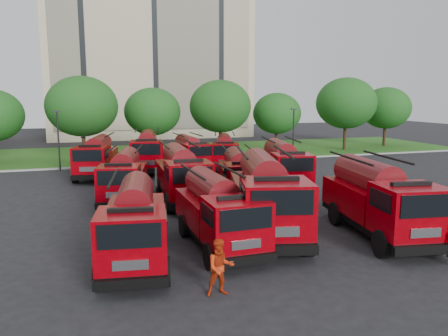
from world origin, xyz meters
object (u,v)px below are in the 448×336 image
object	(u,v)px
firefighter_4	(190,216)
fire_truck_7	(283,165)
fire_truck_5	(182,174)
fire_truck_2	(266,196)
fire_truck_4	(124,177)
firefighter_3	(340,219)
fire_truck_10	(190,153)
firefighter_1	(220,295)
fire_truck_9	(148,151)
fire_truck_3	(378,199)
fire_truck_0	(135,223)
fire_truck_6	(239,174)
firefighter_5	(301,184)
fire_truck_1	(218,211)
fire_truck_11	(225,152)
fire_truck_8	(97,157)

from	to	relation	value
firefighter_4	fire_truck_7	bearing A→B (deg)	-111.37
firefighter_4	fire_truck_5	bearing A→B (deg)	-59.62
fire_truck_2	fire_truck_7	world-z (taller)	fire_truck_2
fire_truck_4	firefighter_3	bearing A→B (deg)	-23.16
fire_truck_7	fire_truck_10	bearing A→B (deg)	126.49
fire_truck_5	firefighter_1	distance (m)	13.08
fire_truck_5	fire_truck_9	size ratio (longest dim) A/B	0.96
fire_truck_2	fire_truck_3	xyz separation A→B (m)	(4.85, -1.68, -0.12)
fire_truck_0	firefighter_1	world-z (taller)	fire_truck_0
fire_truck_6	firefighter_4	distance (m)	5.50
fire_truck_10	firefighter_5	distance (m)	10.64
fire_truck_2	fire_truck_4	bearing A→B (deg)	137.75
fire_truck_1	firefighter_4	distance (m)	5.08
fire_truck_1	firefighter_4	size ratio (longest dim) A/B	4.22
firefighter_1	firefighter_4	world-z (taller)	firefighter_1
fire_truck_11	firefighter_1	bearing A→B (deg)	-91.39
fire_truck_5	fire_truck_8	bearing A→B (deg)	118.18
firefighter_3	firefighter_5	size ratio (longest dim) A/B	1.03
fire_truck_6	firefighter_3	distance (m)	7.31
firefighter_4	firefighter_5	xyz separation A→B (m)	(9.74, 6.14, 0.00)
fire_truck_3	fire_truck_11	bearing A→B (deg)	101.72
fire_truck_11	fire_truck_8	bearing A→B (deg)	-159.64
fire_truck_0	firefighter_4	distance (m)	6.76
firefighter_4	fire_truck_10	bearing A→B (deg)	-67.89
fire_truck_4	fire_truck_6	world-z (taller)	fire_truck_4
fire_truck_4	firefighter_5	bearing A→B (deg)	18.98
fire_truck_3	fire_truck_10	xyz separation A→B (m)	(-4.13, 20.21, -0.24)
fire_truck_7	fire_truck_9	bearing A→B (deg)	140.53
fire_truck_0	fire_truck_4	size ratio (longest dim) A/B	1.01
fire_truck_0	fire_truck_4	world-z (taller)	fire_truck_0
fire_truck_0	fire_truck_9	xyz separation A→B (m)	(3.20, 20.60, 0.14)
fire_truck_10	fire_truck_3	bearing A→B (deg)	-81.34
fire_truck_5	firefighter_3	xyz separation A→B (m)	(7.12, -6.30, -1.66)
fire_truck_2	fire_truck_11	bearing A→B (deg)	92.31
fire_truck_1	firefighter_5	world-z (taller)	fire_truck_1
fire_truck_2	firefighter_3	size ratio (longest dim) A/B	4.32
fire_truck_7	fire_truck_4	bearing A→B (deg)	-165.44
fire_truck_4	fire_truck_7	xyz separation A→B (m)	(10.87, 0.65, 0.10)
fire_truck_3	firefighter_5	world-z (taller)	fire_truck_3
fire_truck_4	fire_truck_11	size ratio (longest dim) A/B	1.03
fire_truck_6	fire_truck_10	world-z (taller)	fire_truck_6
fire_truck_8	fire_truck_9	size ratio (longest dim) A/B	0.95
fire_truck_10	firefighter_1	size ratio (longest dim) A/B	3.45
fire_truck_7	firefighter_1	xyz separation A→B (m)	(-8.98, -14.55, -1.62)
fire_truck_4	fire_truck_10	bearing A→B (deg)	69.06
fire_truck_10	fire_truck_11	size ratio (longest dim) A/B	0.96
firefighter_5	fire_truck_7	bearing A→B (deg)	23.53
fire_truck_6	fire_truck_7	bearing A→B (deg)	35.08
fire_truck_0	fire_truck_11	world-z (taller)	fire_truck_0
fire_truck_2	fire_truck_6	size ratio (longest dim) A/B	1.25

